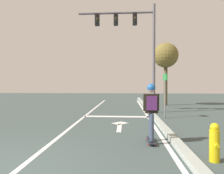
{
  "coord_description": "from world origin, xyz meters",
  "views": [
    {
      "loc": [
        2.33,
        -3.28,
        1.6
      ],
      "look_at": [
        1.81,
        4.44,
        1.47
      ],
      "focal_mm": 32.9,
      "sensor_mm": 36.0,
      "label": 1
    }
  ],
  "objects_px": {
    "skater": "(151,105)",
    "fire_hydrant": "(215,142)",
    "skateboard": "(151,140)",
    "roadside_tree": "(166,56)",
    "traffic_signal_mast": "(133,36)",
    "street_sign_post": "(165,88)"
  },
  "relations": [
    {
      "from": "skater",
      "to": "fire_hydrant",
      "type": "distance_m",
      "value": 1.8
    },
    {
      "from": "skateboard",
      "to": "roadside_tree",
      "type": "relative_size",
      "value": 0.17
    },
    {
      "from": "traffic_signal_mast",
      "to": "roadside_tree",
      "type": "bearing_deg",
      "value": 56.99
    },
    {
      "from": "traffic_signal_mast",
      "to": "roadside_tree",
      "type": "xyz_separation_m",
      "value": [
        2.54,
        3.92,
        -0.64
      ]
    },
    {
      "from": "fire_hydrant",
      "to": "roadside_tree",
      "type": "relative_size",
      "value": 0.17
    },
    {
      "from": "skateboard",
      "to": "street_sign_post",
      "type": "distance_m",
      "value": 4.41
    },
    {
      "from": "fire_hydrant",
      "to": "skateboard",
      "type": "bearing_deg",
      "value": 131.56
    },
    {
      "from": "skateboard",
      "to": "fire_hydrant",
      "type": "height_order",
      "value": "fire_hydrant"
    },
    {
      "from": "skater",
      "to": "traffic_signal_mast",
      "type": "height_order",
      "value": "traffic_signal_mast"
    },
    {
      "from": "skater",
      "to": "fire_hydrant",
      "type": "relative_size",
      "value": 1.92
    },
    {
      "from": "skateboard",
      "to": "fire_hydrant",
      "type": "distance_m",
      "value": 1.73
    },
    {
      "from": "street_sign_post",
      "to": "skateboard",
      "type": "bearing_deg",
      "value": -105.6
    },
    {
      "from": "skateboard",
      "to": "street_sign_post",
      "type": "bearing_deg",
      "value": 74.4
    },
    {
      "from": "skateboard",
      "to": "roadside_tree",
      "type": "height_order",
      "value": "roadside_tree"
    },
    {
      "from": "skater",
      "to": "roadside_tree",
      "type": "distance_m",
      "value": 10.3
    },
    {
      "from": "traffic_signal_mast",
      "to": "roadside_tree",
      "type": "distance_m",
      "value": 4.71
    },
    {
      "from": "skater",
      "to": "street_sign_post",
      "type": "bearing_deg",
      "value": 74.47
    },
    {
      "from": "fire_hydrant",
      "to": "roadside_tree",
      "type": "distance_m",
      "value": 11.48
    },
    {
      "from": "traffic_signal_mast",
      "to": "roadside_tree",
      "type": "height_order",
      "value": "traffic_signal_mast"
    },
    {
      "from": "traffic_signal_mast",
      "to": "skater",
      "type": "bearing_deg",
      "value": -86.9
    },
    {
      "from": "skater",
      "to": "traffic_signal_mast",
      "type": "xyz_separation_m",
      "value": [
        -0.31,
        5.81,
        3.21
      ]
    },
    {
      "from": "skateboard",
      "to": "traffic_signal_mast",
      "type": "bearing_deg",
      "value": 93.12
    }
  ]
}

